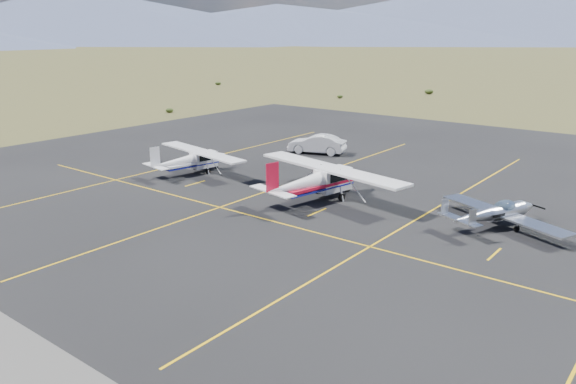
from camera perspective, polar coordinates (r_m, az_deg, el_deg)
ground at (r=34.20m, az=16.27°, el=-3.19°), size 1600.00×1600.00×0.00m
apron at (r=37.14m, az=6.25°, el=-1.08°), size 72.00×72.00×0.02m
aircraft_low_wing at (r=34.22m, az=20.40°, el=-1.99°), size 6.39×8.32×1.86m
aircraft_cessna at (r=37.07m, az=3.00°, el=1.22°), size 7.80×12.47×3.15m
aircraft_plain at (r=44.71m, az=-9.83°, el=3.26°), size 6.21×10.10×2.55m
sedan at (r=51.52m, az=2.96°, el=4.89°), size 3.37×5.51×1.71m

